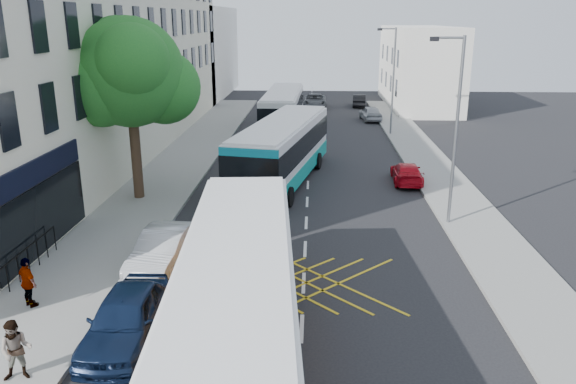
# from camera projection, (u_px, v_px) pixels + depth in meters

# --- Properties ---
(pavement_left) EXTENTS (5.00, 70.00, 0.15)m
(pavement_left) POSITION_uv_depth(u_px,v_px,m) (140.00, 198.00, 28.43)
(pavement_left) COLOR gray
(pavement_left) RESTS_ON ground
(pavement_right) EXTENTS (3.00, 70.00, 0.15)m
(pavement_right) POSITION_uv_depth(u_px,v_px,m) (459.00, 203.00, 27.73)
(pavement_right) COLOR gray
(pavement_right) RESTS_ON ground
(terrace_main) EXTENTS (8.30, 45.00, 13.50)m
(terrace_main) POSITION_uv_depth(u_px,v_px,m) (91.00, 52.00, 35.75)
(terrace_main) COLOR beige
(terrace_main) RESTS_ON ground
(terrace_far) EXTENTS (8.00, 20.00, 10.00)m
(terrace_far) POSITION_uv_depth(u_px,v_px,m) (192.00, 52.00, 65.37)
(terrace_far) COLOR silver
(terrace_far) RESTS_ON ground
(building_right) EXTENTS (6.00, 18.00, 8.00)m
(building_right) POSITION_uv_depth(u_px,v_px,m) (418.00, 67.00, 57.89)
(building_right) COLOR silver
(building_right) RESTS_ON ground
(street_tree) EXTENTS (6.30, 5.70, 8.80)m
(street_tree) POSITION_uv_depth(u_px,v_px,m) (129.00, 74.00, 26.56)
(street_tree) COLOR #382619
(street_tree) RESTS_ON pavement_left
(lamp_near) EXTENTS (1.45, 0.15, 8.00)m
(lamp_near) POSITION_uv_depth(u_px,v_px,m) (455.00, 122.00, 23.58)
(lamp_near) COLOR slate
(lamp_near) RESTS_ON pavement_right
(lamp_far) EXTENTS (1.45, 0.15, 8.00)m
(lamp_far) POSITION_uv_depth(u_px,v_px,m) (392.00, 76.00, 42.66)
(lamp_far) COLOR slate
(lamp_far) RESTS_ON pavement_right
(railings) EXTENTS (0.08, 5.60, 1.14)m
(railings) POSITION_uv_depth(u_px,v_px,m) (18.00, 267.00, 19.04)
(railings) COLOR black
(railings) RESTS_ON pavement_left
(bus_near) EXTENTS (3.75, 12.38, 3.43)m
(bus_near) POSITION_uv_depth(u_px,v_px,m) (239.00, 299.00, 14.59)
(bus_near) COLOR silver
(bus_near) RESTS_ON ground
(bus_mid) EXTENTS (5.15, 12.53, 3.44)m
(bus_mid) POSITION_uv_depth(u_px,v_px,m) (282.00, 151.00, 30.94)
(bus_mid) COLOR silver
(bus_mid) RESTS_ON ground
(bus_far) EXTENTS (3.15, 11.70, 3.27)m
(bus_far) POSITION_uv_depth(u_px,v_px,m) (283.00, 110.00, 45.07)
(bus_far) COLOR silver
(bus_far) RESTS_ON ground
(parked_car_blue) EXTENTS (1.85, 4.53, 1.54)m
(parked_car_blue) POSITION_uv_depth(u_px,v_px,m) (127.00, 318.00, 15.72)
(parked_car_blue) COLOR #0D1A36
(parked_car_blue) RESTS_ON ground
(parked_car_silver) EXTENTS (1.94, 4.57, 1.47)m
(parked_car_silver) POSITION_uv_depth(u_px,v_px,m) (164.00, 250.00, 20.44)
(parked_car_silver) COLOR #B9BDC1
(parked_car_silver) RESTS_ON ground
(red_hatchback) EXTENTS (1.73, 3.92, 1.12)m
(red_hatchback) POSITION_uv_depth(u_px,v_px,m) (407.00, 173.00, 31.24)
(red_hatchback) COLOR #B80715
(red_hatchback) RESTS_ON ground
(distant_car_grey) EXTENTS (2.31, 4.97, 1.38)m
(distant_car_grey) POSITION_uv_depth(u_px,v_px,m) (315.00, 101.00, 57.41)
(distant_car_grey) COLOR #404448
(distant_car_grey) RESTS_ON ground
(distant_car_silver) EXTENTS (1.97, 4.04, 1.33)m
(distant_car_silver) POSITION_uv_depth(u_px,v_px,m) (370.00, 113.00, 50.21)
(distant_car_silver) COLOR #A1A4A8
(distant_car_silver) RESTS_ON ground
(distant_car_dark) EXTENTS (1.55, 3.78, 1.22)m
(distant_car_dark) POSITION_uv_depth(u_px,v_px,m) (359.00, 100.00, 58.28)
(distant_car_dark) COLOR black
(distant_car_dark) RESTS_ON ground
(pedestrian_near) EXTENTS (0.91, 0.79, 1.62)m
(pedestrian_near) POSITION_uv_depth(u_px,v_px,m) (16.00, 350.00, 13.85)
(pedestrian_near) COLOR gray
(pedestrian_near) RESTS_ON pavement_left
(pedestrian_far) EXTENTS (1.01, 0.89, 1.63)m
(pedestrian_far) POSITION_uv_depth(u_px,v_px,m) (28.00, 283.00, 17.38)
(pedestrian_far) COLOR gray
(pedestrian_far) RESTS_ON pavement_left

